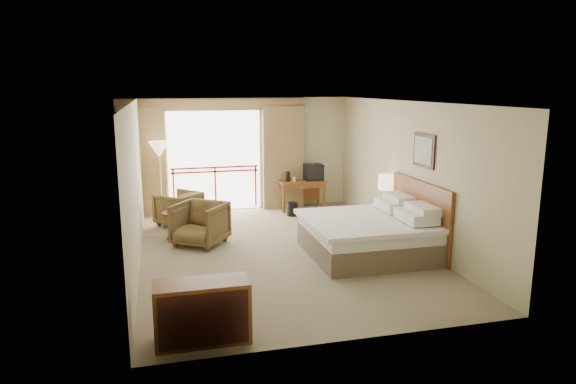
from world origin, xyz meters
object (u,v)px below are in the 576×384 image
object	(u,v)px
side_table	(175,221)
floor_lamp	(159,152)
desk	(301,187)
armchair_near	(201,244)
armchair_far	(179,225)
nightstand	(386,220)
table_lamp	(387,183)
tv	(314,172)
dresser	(202,312)
bed	(370,234)
wastebasket	(292,209)

from	to	relation	value
side_table	floor_lamp	world-z (taller)	floor_lamp
desk	armchair_near	size ratio (longest dim) A/B	1.21
side_table	armchair_far	bearing A→B (deg)	83.78
nightstand	armchair_near	bearing A→B (deg)	179.73
table_lamp	tv	world-z (taller)	table_lamp
armchair_far	desk	bearing A→B (deg)	152.62
dresser	side_table	bearing A→B (deg)	94.80
table_lamp	dresser	world-z (taller)	table_lamp
bed	floor_lamp	distance (m)	5.19
armchair_far	nightstand	bearing A→B (deg)	115.03
nightstand	armchair_far	size ratio (longest dim) A/B	0.69
floor_lamp	dresser	world-z (taller)	floor_lamp
wastebasket	armchair_far	bearing A→B (deg)	-175.56
side_table	table_lamp	bearing A→B (deg)	-8.35
floor_lamp	bed	bearing A→B (deg)	-45.03
nightstand	wastebasket	world-z (taller)	nightstand
bed	tv	xyz separation A→B (m)	(0.05, 3.62, 0.53)
nightstand	armchair_near	distance (m)	3.78
desk	side_table	size ratio (longest dim) A/B	2.02
armchair_far	floor_lamp	bearing A→B (deg)	-107.43
nightstand	side_table	bearing A→B (deg)	173.16
nightstand	bed	bearing A→B (deg)	-124.26
armchair_near	side_table	xyz separation A→B (m)	(-0.44, 0.51, 0.37)
tv	floor_lamp	size ratio (longest dim) A/B	0.25
desk	armchair_far	size ratio (longest dim) A/B	1.34
desk	wastebasket	bearing A→B (deg)	-116.93
desk	table_lamp	bearing A→B (deg)	-60.62
dresser	desk	bearing A→B (deg)	67.27
nightstand	dresser	bearing A→B (deg)	-135.72
armchair_near	dresser	distance (m)	3.86
armchair_far	dresser	size ratio (longest dim) A/B	0.73
dresser	table_lamp	bearing A→B (deg)	45.26
tv	bed	bearing A→B (deg)	-87.22
armchair_near	bed	bearing A→B (deg)	10.72
desk	side_table	world-z (taller)	desk
nightstand	armchair_near	world-z (taller)	nightstand
nightstand	armchair_near	xyz separation A→B (m)	(-3.77, 0.16, -0.28)
bed	wastebasket	bearing A→B (deg)	101.72
bed	nightstand	size ratio (longest dim) A/B	3.78
desk	dresser	xyz separation A→B (m)	(-2.94, -6.16, -0.18)
table_lamp	dresser	bearing A→B (deg)	-137.50
dresser	armchair_near	bearing A→B (deg)	88.44
armchair_far	dresser	xyz separation A→B (m)	(0.04, -5.34, 0.37)
nightstand	floor_lamp	size ratio (longest dim) A/B	0.32
desk	floor_lamp	distance (m)	3.47
side_table	dresser	distance (m)	4.34
tv	side_table	xyz separation A→B (m)	(-3.39, -1.77, -0.54)
side_table	bed	bearing A→B (deg)	-28.93
nightstand	wastebasket	size ratio (longest dim) A/B	1.79
nightstand	armchair_far	xyz separation A→B (m)	(-4.10, 1.67, -0.28)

